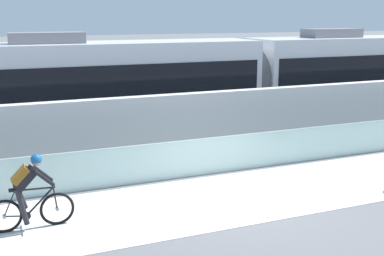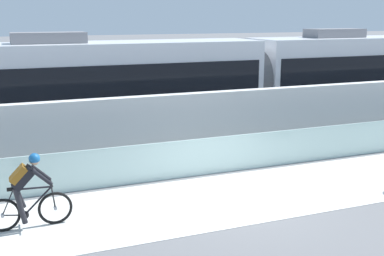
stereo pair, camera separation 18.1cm
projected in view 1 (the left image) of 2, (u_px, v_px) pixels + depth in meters
ground_plane at (236, 197)px, 11.84m from camera, size 200.00×200.00×0.00m
bike_path_deck at (236, 197)px, 11.84m from camera, size 32.00×3.20×0.01m
glass_parapet at (206, 156)px, 13.39m from camera, size 32.00×0.05×1.05m
concrete_barrier_wall at (183, 126)px, 14.90m from camera, size 32.00×0.36×2.02m
tram_rail_near at (158, 139)px, 17.36m from camera, size 32.00×0.08×0.01m
tram_rail_far at (147, 130)px, 18.66m from camera, size 32.00×0.08×0.01m
tram at (251, 79)px, 19.11m from camera, size 22.56×2.54×3.81m
cyclist_on_bike at (29, 193)px, 9.89m from camera, size 1.77×0.58×1.61m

